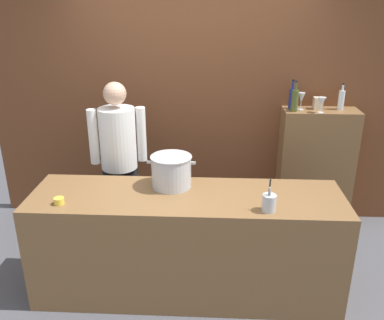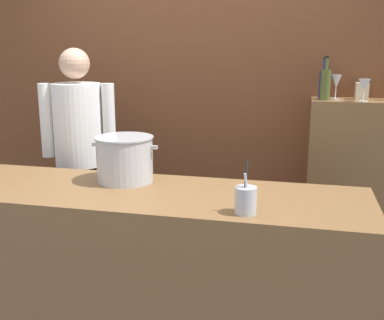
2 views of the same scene
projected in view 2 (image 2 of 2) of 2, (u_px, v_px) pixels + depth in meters
brick_back_panel at (195, 68)px, 3.74m from camera, size 4.40×0.10×3.00m
prep_counter at (140, 266)px, 2.66m from camera, size 2.50×0.70×0.90m
bar_cabinet at (359, 188)px, 3.45m from camera, size 0.76×0.32×1.30m
chef at (79, 147)px, 3.35m from camera, size 0.52×0.39×1.66m
stockpot_large at (125, 159)px, 2.71m from camera, size 0.40×0.34×0.26m
utensil_crock at (246, 200)px, 2.19m from camera, size 0.10×0.10×0.25m
wine_bottle_olive at (325, 84)px, 3.27m from camera, size 0.07×0.07×0.30m
wine_bottle_cobalt at (323, 84)px, 3.38m from camera, size 0.06×0.06×0.30m
wine_glass_wide at (364, 86)px, 3.18m from camera, size 0.08×0.08×0.15m
wine_glass_short at (336, 82)px, 3.31m from camera, size 0.07×0.07×0.18m
spice_tin_cream at (362, 91)px, 3.33m from camera, size 0.09×0.09×0.12m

